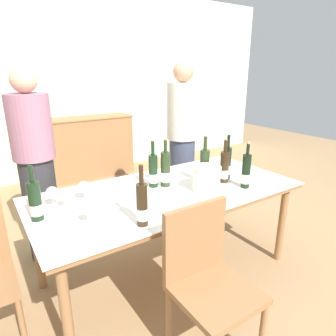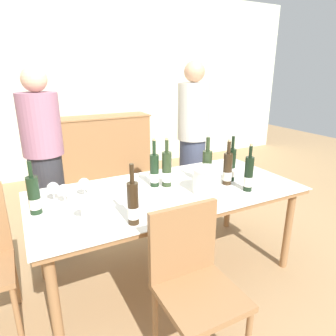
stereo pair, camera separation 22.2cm
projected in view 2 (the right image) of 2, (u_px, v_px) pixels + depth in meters
ground_plane at (168, 271)px, 2.51m from camera, size 12.00×12.00×0.00m
back_wall at (79, 84)px, 4.57m from camera, size 8.00×0.10×2.80m
sideboard_cabinet at (102, 146)px, 4.72m from camera, size 1.51×0.46×0.93m
dining_table at (168, 198)px, 2.30m from camera, size 2.02×0.97×0.73m
ice_bucket at (207, 180)px, 2.21m from camera, size 0.21×0.21×0.19m
wine_bottle_0 at (207, 168)px, 2.36m from camera, size 0.08×0.08×0.38m
wine_bottle_1 at (133, 204)px, 1.75m from camera, size 0.07×0.07×0.37m
wine_bottle_2 at (167, 170)px, 2.33m from camera, size 0.08×0.08×0.39m
wine_bottle_3 at (232, 165)px, 2.44m from camera, size 0.06×0.06×0.37m
wine_bottle_4 at (34, 196)px, 1.88m from camera, size 0.08×0.08×0.35m
wine_bottle_5 at (249, 175)px, 2.24m from camera, size 0.07×0.07×0.37m
wine_bottle_6 at (154, 171)px, 2.33m from camera, size 0.07×0.07×0.38m
wine_bottle_7 at (227, 169)px, 2.37m from camera, size 0.07×0.07×0.37m
wine_glass_0 at (81, 205)px, 1.80m from camera, size 0.07×0.07×0.14m
wine_glass_1 at (84, 184)px, 2.15m from camera, size 0.08×0.08×0.14m
wine_glass_2 at (53, 188)px, 2.06m from camera, size 0.08×0.08×0.14m
wine_glass_3 at (64, 190)px, 2.02m from camera, size 0.07×0.07×0.14m
chair_near_front at (193, 276)px, 1.64m from camera, size 0.42×0.42×0.91m
person_host at (46, 165)px, 2.59m from camera, size 0.33×0.33×1.64m
person_guest_left at (193, 143)px, 3.24m from camera, size 0.33×0.33×1.69m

